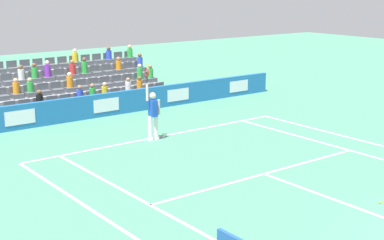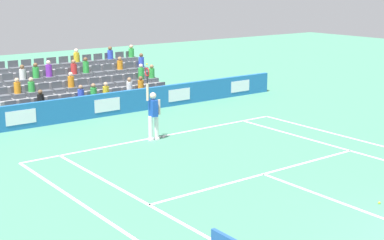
# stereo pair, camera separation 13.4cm
# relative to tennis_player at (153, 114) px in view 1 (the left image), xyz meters

# --- Properties ---
(line_baseline) EXTENTS (10.97, 0.10, 0.01)m
(line_baseline) POSITION_rel_tennis_player_xyz_m (-0.52, -0.24, -0.99)
(line_baseline) COLOR white
(line_baseline) RESTS_ON ground
(line_service) EXTENTS (8.23, 0.10, 0.01)m
(line_service) POSITION_rel_tennis_player_xyz_m (-0.52, 5.25, -0.99)
(line_service) COLOR white
(line_service) RESTS_ON ground
(line_centre_service) EXTENTS (0.10, 6.40, 0.01)m
(line_centre_service) POSITION_rel_tennis_player_xyz_m (-0.52, 8.45, -0.99)
(line_centre_service) COLOR white
(line_centre_service) RESTS_ON ground
(line_singles_sideline_left) EXTENTS (0.10, 11.89, 0.01)m
(line_singles_sideline_left) POSITION_rel_tennis_player_xyz_m (3.59, 5.70, -0.99)
(line_singles_sideline_left) COLOR white
(line_singles_sideline_left) RESTS_ON ground
(line_singles_sideline_right) EXTENTS (0.10, 11.89, 0.01)m
(line_singles_sideline_right) POSITION_rel_tennis_player_xyz_m (-4.64, 5.70, -0.99)
(line_singles_sideline_right) COLOR white
(line_singles_sideline_right) RESTS_ON ground
(line_doubles_sideline_left) EXTENTS (0.10, 11.89, 0.01)m
(line_doubles_sideline_left) POSITION_rel_tennis_player_xyz_m (4.96, 5.70, -0.99)
(line_doubles_sideline_left) COLOR white
(line_doubles_sideline_left) RESTS_ON ground
(line_centre_mark) EXTENTS (0.10, 0.20, 0.01)m
(line_centre_mark) POSITION_rel_tennis_player_xyz_m (-0.52, -0.14, -0.99)
(line_centre_mark) COLOR white
(line_centre_mark) RESTS_ON ground
(sponsor_barrier) EXTENTS (19.14, 0.22, 1.00)m
(sponsor_barrier) POSITION_rel_tennis_player_xyz_m (-0.52, -4.51, -0.49)
(sponsor_barrier) COLOR #1E66AD
(sponsor_barrier) RESTS_ON ground
(tennis_player) EXTENTS (0.52, 0.38, 2.85)m
(tennis_player) POSITION_rel_tennis_player_xyz_m (0.00, 0.00, 0.00)
(tennis_player) COLOR white
(tennis_player) RESTS_ON ground
(stadium_stand) EXTENTS (8.06, 3.80, 2.56)m
(stadium_stand) POSITION_rel_tennis_player_xyz_m (-0.53, -7.44, -0.30)
(stadium_stand) COLOR gray
(stadium_stand) RESTS_ON ground
(loose_tennis_ball) EXTENTS (0.07, 0.07, 0.07)m
(loose_tennis_ball) POSITION_rel_tennis_player_xyz_m (-1.26, 8.81, -0.96)
(loose_tennis_ball) COLOR #D1E533
(loose_tennis_ball) RESTS_ON ground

